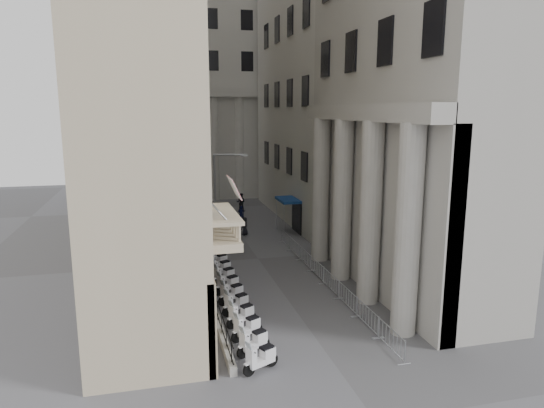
% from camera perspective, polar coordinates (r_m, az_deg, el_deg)
% --- Properties ---
extents(left_building, '(5.00, 36.00, 34.00)m').
position_cam_1_polar(left_building, '(36.18, -15.38, 20.92)').
color(left_building, beige).
rests_on(left_building, ground).
extents(far_building, '(22.00, 10.00, 30.00)m').
position_cam_1_polar(far_building, '(62.16, -7.58, 15.04)').
color(far_building, beige).
rests_on(far_building, ground).
extents(iron_fence, '(0.30, 28.00, 1.40)m').
position_cam_1_polar(iron_fence, '(33.42, -8.50, -7.50)').
color(iron_fence, black).
rests_on(iron_fence, ground).
extents(blue_awning, '(1.60, 3.00, 3.00)m').
position_cam_1_polar(blue_awning, '(42.48, 1.87, -3.36)').
color(blue_awning, navy).
rests_on(blue_awning, ground).
extents(flag, '(1.00, 1.40, 8.20)m').
position_cam_1_polar(flag, '(21.60, -4.15, -18.25)').
color(flag, '#9E0C11').
rests_on(flag, ground).
extents(scooter_0, '(1.50, 1.11, 1.50)m').
position_cam_1_polar(scooter_0, '(21.07, -1.28, -19.03)').
color(scooter_0, white).
rests_on(scooter_0, ground).
extents(scooter_1, '(1.50, 1.11, 1.50)m').
position_cam_1_polar(scooter_1, '(22.32, -2.15, -17.19)').
color(scooter_1, white).
rests_on(scooter_1, ground).
extents(scooter_2, '(1.50, 1.11, 1.50)m').
position_cam_1_polar(scooter_2, '(23.60, -2.90, -15.54)').
color(scooter_2, white).
rests_on(scooter_2, ground).
extents(scooter_3, '(1.50, 1.11, 1.50)m').
position_cam_1_polar(scooter_3, '(24.90, -3.57, -14.06)').
color(scooter_3, white).
rests_on(scooter_3, ground).
extents(scooter_4, '(1.50, 1.11, 1.50)m').
position_cam_1_polar(scooter_4, '(26.22, -4.16, -12.73)').
color(scooter_4, white).
rests_on(scooter_4, ground).
extents(scooter_5, '(1.50, 1.11, 1.50)m').
position_cam_1_polar(scooter_5, '(27.55, -4.69, -11.53)').
color(scooter_5, white).
rests_on(scooter_5, ground).
extents(scooter_6, '(1.50, 1.11, 1.50)m').
position_cam_1_polar(scooter_6, '(28.90, -5.17, -10.43)').
color(scooter_6, white).
rests_on(scooter_6, ground).
extents(scooter_7, '(1.50, 1.11, 1.50)m').
position_cam_1_polar(scooter_7, '(30.26, -5.60, -9.44)').
color(scooter_7, white).
rests_on(scooter_7, ground).
extents(scooter_8, '(1.50, 1.11, 1.50)m').
position_cam_1_polar(scooter_8, '(31.63, -5.99, -8.52)').
color(scooter_8, white).
rests_on(scooter_8, ground).
extents(scooter_9, '(1.50, 1.11, 1.50)m').
position_cam_1_polar(scooter_9, '(33.00, -6.35, -7.69)').
color(scooter_9, white).
rests_on(scooter_9, ground).
extents(scooter_10, '(1.50, 1.11, 1.50)m').
position_cam_1_polar(scooter_10, '(34.39, -6.68, -6.92)').
color(scooter_10, white).
rests_on(scooter_10, ground).
extents(scooter_11, '(1.50, 1.11, 1.50)m').
position_cam_1_polar(scooter_11, '(35.78, -6.98, -6.21)').
color(scooter_11, white).
rests_on(scooter_11, ground).
extents(scooter_12, '(1.50, 1.11, 1.50)m').
position_cam_1_polar(scooter_12, '(37.18, -7.26, -5.55)').
color(scooter_12, white).
rests_on(scooter_12, ground).
extents(scooter_13, '(1.50, 1.11, 1.50)m').
position_cam_1_polar(scooter_13, '(38.58, -7.52, -4.94)').
color(scooter_13, white).
rests_on(scooter_13, ground).
extents(barrier_0, '(0.60, 2.40, 1.10)m').
position_cam_1_polar(barrier_0, '(23.12, 13.79, -16.47)').
color(barrier_0, '#B2B5BA').
rests_on(barrier_0, ground).
extents(barrier_1, '(0.60, 2.40, 1.10)m').
position_cam_1_polar(barrier_1, '(25.12, 11.08, -14.03)').
color(barrier_1, '#B2B5BA').
rests_on(barrier_1, ground).
extents(barrier_2, '(0.60, 2.40, 1.10)m').
position_cam_1_polar(barrier_2, '(27.20, 8.83, -11.94)').
color(barrier_2, '#B2B5BA').
rests_on(barrier_2, ground).
extents(barrier_3, '(0.60, 2.40, 1.10)m').
position_cam_1_polar(barrier_3, '(29.35, 6.92, -10.13)').
color(barrier_3, '#B2B5BA').
rests_on(barrier_3, ground).
extents(barrier_4, '(0.60, 2.40, 1.10)m').
position_cam_1_polar(barrier_4, '(31.54, 5.30, -8.56)').
color(barrier_4, '#B2B5BA').
rests_on(barrier_4, ground).
extents(barrier_5, '(0.60, 2.40, 1.10)m').
position_cam_1_polar(barrier_5, '(33.79, 3.91, -7.20)').
color(barrier_5, '#B2B5BA').
rests_on(barrier_5, ground).
extents(barrier_6, '(0.60, 2.40, 1.10)m').
position_cam_1_polar(barrier_6, '(36.06, 2.69, -6.00)').
color(barrier_6, '#B2B5BA').
rests_on(barrier_6, ground).
extents(barrier_7, '(0.60, 2.40, 1.10)m').
position_cam_1_polar(barrier_7, '(38.36, 1.62, -4.94)').
color(barrier_7, '#B2B5BA').
rests_on(barrier_7, ground).
extents(security_tent, '(3.58, 3.58, 2.91)m').
position_cam_1_polar(security_tent, '(42.70, -8.10, -0.05)').
color(security_tent, white).
rests_on(security_tent, ground).
extents(street_lamp, '(2.42, 0.68, 7.51)m').
position_cam_1_polar(street_lamp, '(34.70, -6.28, 0.82)').
color(street_lamp, gray).
rests_on(street_lamp, ground).
extents(info_kiosk, '(0.64, 0.96, 1.97)m').
position_cam_1_polar(info_kiosk, '(37.93, -9.11, -3.71)').
color(info_kiosk, black).
rests_on(info_kiosk, ground).
extents(pedestrian_a, '(0.64, 0.48, 1.59)m').
position_cam_1_polar(pedestrian_a, '(46.24, -3.66, -1.18)').
color(pedestrian_a, black).
rests_on(pedestrian_a, ground).
extents(pedestrian_b, '(1.14, 1.02, 1.94)m').
position_cam_1_polar(pedestrian_b, '(51.15, -3.69, 0.21)').
color(pedestrian_b, black).
rests_on(pedestrian_b, ground).
extents(pedestrian_c, '(0.89, 0.89, 1.56)m').
position_cam_1_polar(pedestrian_c, '(41.49, -3.23, -2.61)').
color(pedestrian_c, black).
rests_on(pedestrian_c, ground).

